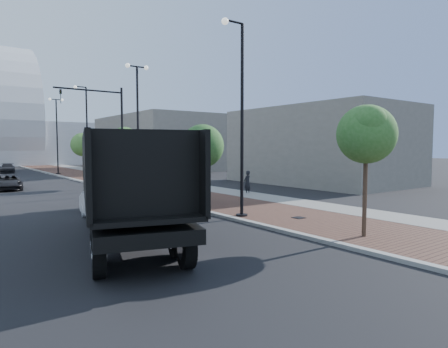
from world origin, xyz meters
TOP-DOWN VIEW (x-y plane):
  - sidewalk at (3.50, 40.00)m, footprint 7.00×140.00m
  - concrete_strip at (6.20, 40.00)m, footprint 2.40×140.00m
  - curb at (0.00, 40.00)m, footprint 0.30×140.00m
  - dump_truck at (-4.59, 12.38)m, footprint 6.49×14.16m
  - white_sedan at (-4.97, 13.62)m, footprint 1.88×4.13m
  - dark_car_mid at (-6.76, 30.60)m, footprint 2.35×4.48m
  - dark_car_far at (-3.91, 53.74)m, footprint 2.31×4.42m
  - pedestrian at (6.69, 17.01)m, footprint 0.72×0.58m
  - streetlight_1 at (0.49, 10.00)m, footprint 1.44×0.56m
  - streetlight_2 at (0.60, 22.00)m, footprint 1.72×0.56m
  - streetlight_3 at (0.49, 34.00)m, footprint 1.44×0.56m
  - streetlight_4 at (0.60, 46.00)m, footprint 1.72×0.56m
  - traffic_mast at (-0.30, 25.00)m, footprint 5.09×0.20m
  - tree_0 at (1.65, 4.02)m, footprint 2.22×2.15m
  - tree_1 at (1.65, 15.02)m, footprint 2.58×2.57m
  - tree_2 at (1.65, 27.02)m, footprint 2.23×2.15m
  - tree_3 at (1.65, 39.02)m, footprint 2.56×2.54m
  - commercial_block_ne at (16.00, 50.00)m, footprint 12.00×22.00m
  - commercial_block_e at (18.00, 20.00)m, footprint 10.00×16.00m
  - utility_cover_1 at (2.40, 8.00)m, footprint 0.50×0.50m
  - utility_cover_2 at (2.40, 19.00)m, footprint 0.50×0.50m

SIDE VIEW (x-z plane):
  - sidewalk at x=3.50m, z-range 0.00..0.12m
  - concrete_strip at x=6.20m, z-range 0.00..0.13m
  - curb at x=0.00m, z-range 0.00..0.14m
  - utility_cover_1 at x=2.40m, z-range 0.12..0.14m
  - utility_cover_2 at x=2.40m, z-range 0.12..0.14m
  - dark_car_mid at x=-6.76m, z-range 0.00..1.20m
  - dark_car_far at x=-3.91m, z-range 0.00..1.22m
  - white_sedan at x=-4.97m, z-range 0.00..1.31m
  - pedestrian at x=6.69m, z-range 0.00..1.72m
  - dump_truck at x=-4.59m, z-range -0.30..3.55m
  - tree_1 at x=1.65m, z-range 1.08..5.84m
  - commercial_block_e at x=18.00m, z-range 0.00..7.00m
  - tree_3 at x=1.65m, z-range 1.18..6.11m
  - tree_0 at x=1.65m, z-range 1.38..6.34m
  - tree_2 at x=1.65m, z-range 1.45..6.54m
  - commercial_block_ne at x=16.00m, z-range 0.00..8.00m
  - streetlight_1 at x=0.49m, z-range -0.26..8.95m
  - streetlight_3 at x=0.49m, z-range -0.26..8.95m
  - streetlight_2 at x=0.60m, z-range 0.18..9.46m
  - streetlight_4 at x=0.60m, z-range 0.18..9.46m
  - traffic_mast at x=-0.30m, z-range 0.98..8.98m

